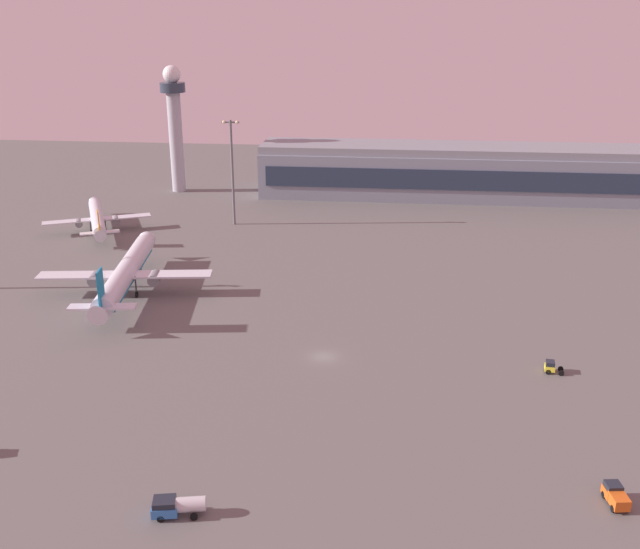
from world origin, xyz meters
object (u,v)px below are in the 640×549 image
at_px(maintenance_van, 616,496).
at_px(apron_light_west, 232,167).
at_px(airplane_terminal_side, 97,218).
at_px(fuel_truck, 177,506).
at_px(airplane_near_gate, 125,273).
at_px(control_tower, 175,120).
at_px(pushback_tug, 551,367).

height_order(maintenance_van, apron_light_west, apron_light_west).
xyz_separation_m(airplane_terminal_side, fuel_truck, (55.78, -113.05, -2.16)).
bearing_deg(apron_light_west, airplane_near_gate, -101.42).
distance_m(airplane_terminal_side, maintenance_van, 150.77).
bearing_deg(apron_light_west, airplane_terminal_side, -163.38).
height_order(fuel_truck, apron_light_west, apron_light_west).
bearing_deg(airplane_terminal_side, fuel_truck, -88.51).
xyz_separation_m(maintenance_van, apron_light_west, (-72.50, 115.89, 15.14)).
distance_m(maintenance_van, apron_light_west, 137.53).
height_order(control_tower, airplane_terminal_side, control_tower).
bearing_deg(maintenance_van, pushback_tug, 83.94).
relative_size(maintenance_van, apron_light_west, 0.15).
bearing_deg(airplane_terminal_side, airplane_near_gate, -85.93).
distance_m(fuel_truck, apron_light_west, 126.17).
xyz_separation_m(airplane_near_gate, apron_light_west, (11.05, 54.70, 11.81)).
relative_size(airplane_terminal_side, maintenance_van, 7.82).
height_order(airplane_near_gate, apron_light_west, apron_light_west).
distance_m(control_tower, apron_light_west, 46.79).
xyz_separation_m(pushback_tug, apron_light_west, (-71.21, 81.79, 15.25)).
bearing_deg(control_tower, airplane_near_gate, -80.20).
bearing_deg(maintenance_van, control_tower, 114.73).
bearing_deg(maintenance_van, airplane_near_gate, 135.56).
distance_m(pushback_tug, maintenance_van, 34.12).
bearing_deg(control_tower, maintenance_van, -57.05).
bearing_deg(control_tower, airplane_terminal_side, -99.86).
distance_m(control_tower, fuel_truck, 169.45).
xyz_separation_m(control_tower, airplane_near_gate, (15.94, -92.30, -18.71)).
relative_size(airplane_near_gate, fuel_truck, 7.05).
xyz_separation_m(airplane_near_gate, fuel_truck, (31.47, -68.91, -3.15)).
bearing_deg(airplane_near_gate, control_tower, 91.90).
bearing_deg(fuel_truck, pushback_tug, -61.98).
height_order(control_tower, maintenance_van, control_tower).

